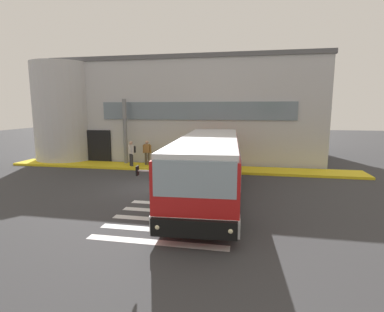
{
  "coord_description": "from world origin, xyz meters",
  "views": [
    {
      "loc": [
        4.63,
        -14.01,
        3.96
      ],
      "look_at": [
        1.73,
        1.08,
        1.5
      ],
      "focal_mm": 27.81,
      "sensor_mm": 36.0,
      "label": 1
    }
  ],
  "objects_px": {
    "entry_support_column": "(125,131)",
    "passenger_by_doorway": "(147,151)",
    "passenger_near_column": "(132,152)",
    "bus_main_foreground": "(209,167)"
  },
  "relations": [
    {
      "from": "bus_main_foreground",
      "to": "passenger_near_column",
      "type": "height_order",
      "value": "bus_main_foreground"
    },
    {
      "from": "entry_support_column",
      "to": "bus_main_foreground",
      "type": "bearing_deg",
      "value": -43.33
    },
    {
      "from": "passenger_near_column",
      "to": "passenger_by_doorway",
      "type": "relative_size",
      "value": 1.0
    },
    {
      "from": "passenger_by_doorway",
      "to": "entry_support_column",
      "type": "bearing_deg",
      "value": 167.89
    },
    {
      "from": "entry_support_column",
      "to": "passenger_by_doorway",
      "type": "relative_size",
      "value": 2.66
    },
    {
      "from": "entry_support_column",
      "to": "passenger_by_doorway",
      "type": "xyz_separation_m",
      "value": [
        1.7,
        -0.36,
        -1.3
      ]
    },
    {
      "from": "entry_support_column",
      "to": "passenger_by_doorway",
      "type": "distance_m",
      "value": 2.17
    },
    {
      "from": "entry_support_column",
      "to": "passenger_near_column",
      "type": "bearing_deg",
      "value": -49.44
    },
    {
      "from": "entry_support_column",
      "to": "passenger_near_column",
      "type": "distance_m",
      "value": 1.79
    },
    {
      "from": "bus_main_foreground",
      "to": "passenger_near_column",
      "type": "relative_size",
      "value": 6.47
    }
  ]
}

